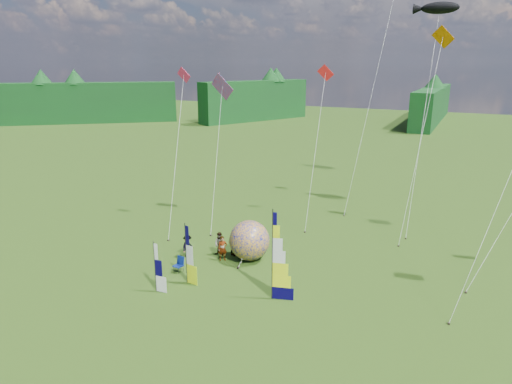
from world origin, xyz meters
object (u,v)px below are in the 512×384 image
at_px(spectator_b, 220,244).
at_px(kite_whale, 425,104).
at_px(side_banner_far, 155,267).
at_px(spectator_c, 188,246).
at_px(feather_banner_main, 272,257).
at_px(spectator_a, 223,248).
at_px(camp_chair, 178,265).
at_px(bol_inflatable, 249,240).
at_px(spectator_d, 233,244).
at_px(side_banner_left, 186,254).

bearing_deg(spectator_b, kite_whale, 52.50).
distance_m(side_banner_far, spectator_c, 4.90).
height_order(feather_banner_main, spectator_a, feather_banner_main).
height_order(spectator_c, camp_chair, spectator_c).
distance_m(feather_banner_main, bol_inflatable, 5.48).
xyz_separation_m(feather_banner_main, bol_inflatable, (-3.46, 4.08, -1.18)).
bearing_deg(feather_banner_main, spectator_b, 130.47).
relative_size(spectator_a, spectator_d, 0.99).
bearing_deg(feather_banner_main, camp_chair, 161.19).
distance_m(feather_banner_main, spectator_d, 6.43).
relative_size(feather_banner_main, spectator_a, 3.02).
relative_size(spectator_b, camp_chair, 1.64).
relative_size(spectator_c, camp_chair, 1.56).
bearing_deg(spectator_c, spectator_b, -57.09).
bearing_deg(side_banner_left, spectator_c, 132.34).
xyz_separation_m(side_banner_far, camp_chair, (-0.29, 2.54, -0.97)).
xyz_separation_m(spectator_d, kite_whale, (9.71, 13.90, 8.47)).
relative_size(feather_banner_main, side_banner_left, 1.40).
xyz_separation_m(spectator_a, camp_chair, (-1.56, -2.75, -0.34)).
height_order(spectator_c, spectator_d, spectator_d).
height_order(side_banner_far, spectator_b, side_banner_far).
distance_m(spectator_b, spectator_d, 0.92).
relative_size(feather_banner_main, bol_inflatable, 1.89).
bearing_deg(spectator_a, camp_chair, -158.38).
distance_m(feather_banner_main, kite_whale, 19.90).
relative_size(side_banner_far, spectator_c, 1.89).
relative_size(bol_inflatable, spectator_b, 1.64).
xyz_separation_m(side_banner_far, spectator_a, (1.27, 5.29, -0.63)).
relative_size(spectator_b, spectator_c, 1.05).
distance_m(camp_chair, kite_whale, 22.82).
xyz_separation_m(side_banner_left, side_banner_far, (-0.97, -1.66, -0.33)).
height_order(side_banner_far, bol_inflatable, side_banner_far).
xyz_separation_m(spectator_a, spectator_d, (0.30, 0.94, 0.01)).
bearing_deg(camp_chair, side_banner_left, -28.08).
bearing_deg(side_banner_far, kite_whale, 56.09).
bearing_deg(kite_whale, side_banner_left, -103.78).
bearing_deg(side_banner_left, bol_inflatable, 76.84).
xyz_separation_m(spectator_a, kite_whale, (10.01, 14.83, 8.48)).
xyz_separation_m(feather_banner_main, spectator_d, (-4.67, 4.10, -1.66)).
relative_size(side_banner_far, spectator_d, 1.74).
distance_m(side_banner_left, bol_inflatable, 4.90).
bearing_deg(spectator_d, side_banner_far, 98.09).
xyz_separation_m(feather_banner_main, spectator_c, (-7.31, 2.61, -1.73)).
xyz_separation_m(spectator_c, spectator_d, (2.65, 1.50, 0.07)).
bearing_deg(side_banner_far, spectator_d, 71.22).
bearing_deg(kite_whale, feather_banner_main, -90.24).
bearing_deg(spectator_c, bol_inflatable, -69.39).
height_order(side_banner_far, spectator_d, side_banner_far).
xyz_separation_m(bol_inflatable, spectator_c, (-3.85, -1.47, -0.55)).
bearing_deg(bol_inflatable, spectator_a, -148.87).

